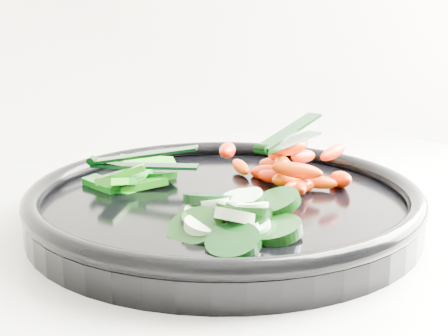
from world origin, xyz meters
TOP-DOWN VIEW (x-y plane):
  - veggie_tray at (0.55, 1.67)m, footprint 0.38×0.38m
  - cucumber_pile at (0.50, 1.60)m, footprint 0.13×0.14m
  - carrot_pile at (0.63, 1.67)m, footprint 0.13×0.15m
  - pepper_pile at (0.50, 1.76)m, footprint 0.12×0.08m
  - tong_carrot at (0.63, 1.67)m, footprint 0.11×0.05m
  - tong_pepper at (0.51, 1.75)m, footprint 0.09×0.09m

SIDE VIEW (x-z plane):
  - veggie_tray at x=0.55m, z-range 0.93..0.97m
  - pepper_pile at x=0.50m, z-range 0.94..0.98m
  - cucumber_pile at x=0.50m, z-range 0.94..0.98m
  - carrot_pile at x=0.63m, z-range 0.95..1.00m
  - tong_pepper at x=0.51m, z-range 0.97..0.99m
  - tong_carrot at x=0.63m, z-range 0.99..1.02m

